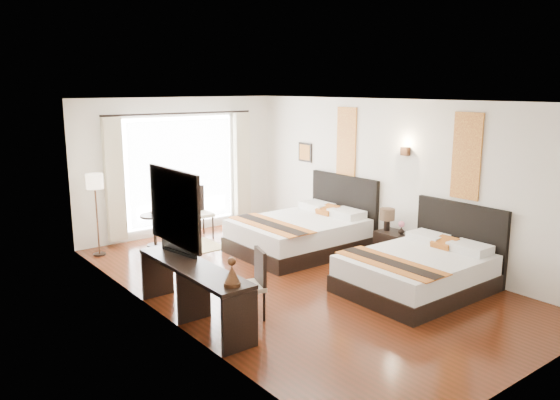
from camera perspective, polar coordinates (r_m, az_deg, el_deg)
floor at (r=8.72m, az=1.61°, el=-8.44°), size 4.50×7.50×0.01m
ceiling at (r=8.18m, az=1.72°, el=10.25°), size 4.50×7.50×0.02m
wall_headboard at (r=9.90m, az=11.76°, el=2.18°), size 0.01×7.50×2.80m
wall_desk at (r=7.15m, az=-12.37°, el=-1.49°), size 0.01×7.50×2.80m
wall_window at (r=11.44m, az=-10.37°, el=3.50°), size 4.50×0.01×2.80m
wall_entry at (r=6.02m, az=25.02°, el=-4.85°), size 4.50×0.01×2.80m
window_glass at (r=11.44m, az=-10.32°, el=3.00°), size 2.40×0.02×2.20m
sheer_curtain at (r=11.39m, az=-10.18°, el=2.96°), size 2.30×0.02×2.10m
drape_left at (r=10.77m, az=-16.91°, el=2.03°), size 0.35×0.14×2.35m
drape_right at (r=12.09m, az=-3.99°, el=3.53°), size 0.35×0.14×2.35m
art_panel_near at (r=8.95m, az=18.92°, el=4.35°), size 0.03×0.50×1.35m
art_panel_far at (r=10.61m, az=6.95°, el=5.97°), size 0.03×0.50×1.35m
wall_sconce at (r=9.60m, az=12.96°, el=4.97°), size 0.10×0.14×0.14m
mirror_frame at (r=6.83m, az=-11.00°, el=-0.76°), size 0.04×1.25×0.95m
mirror_glass at (r=6.84m, az=-10.81°, el=-0.73°), size 0.01×1.12×0.82m
bed_near at (r=8.50m, az=14.42°, el=-7.08°), size 2.16×1.68×1.21m
bed_far at (r=10.18m, az=2.35°, el=-3.43°), size 2.33×1.82×1.32m
nightstand at (r=9.77m, az=11.72°, el=-4.78°), size 0.44×0.55×0.53m
table_lamp at (r=9.72m, az=11.13°, el=-1.66°), size 0.26×0.26×0.42m
vase at (r=9.59m, az=12.54°, el=-3.31°), size 0.14×0.14×0.12m
console_desk at (r=7.27m, az=-9.00°, el=-9.57°), size 0.50×2.20×0.76m
television at (r=7.55m, az=-11.00°, el=-4.13°), size 0.23×0.74×0.42m
bronze_figurine at (r=6.34m, az=-5.03°, el=-7.65°), size 0.20×0.20×0.30m
desk_chair at (r=7.32m, az=-3.33°, el=-10.12°), size 0.54×0.54×0.92m
floor_lamp at (r=10.22m, az=-18.78°, el=1.30°), size 0.30×0.30×1.49m
side_table at (r=10.72m, az=-12.93°, el=-3.11°), size 0.54×0.54×0.62m
fruit_bowl at (r=10.66m, az=-12.88°, el=-1.33°), size 0.22×0.22×0.05m
window_chair at (r=11.15m, az=-8.50°, el=-2.33°), size 0.50×0.50×1.03m
jute_rug at (r=10.48m, az=-9.83°, el=-5.04°), size 1.38×0.96×0.01m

